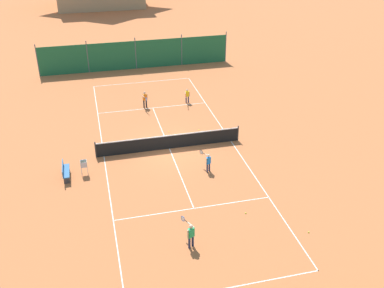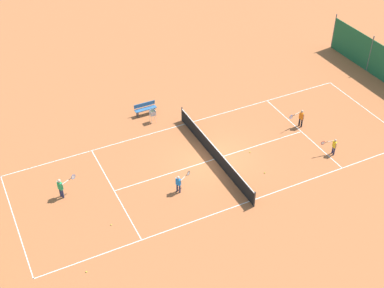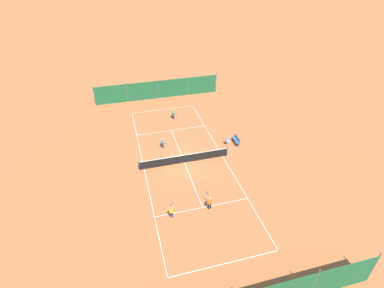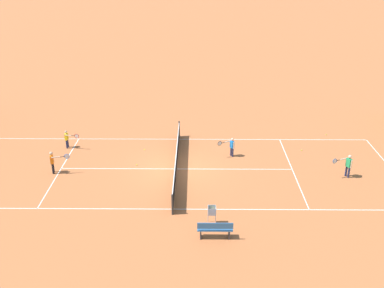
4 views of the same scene
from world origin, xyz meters
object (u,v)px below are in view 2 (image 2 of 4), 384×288
Objects in this scene: tennis_ball_far_corner at (86,272)px; ball_hopper at (153,113)px; player_near_service at (179,182)px; courtside_bench at (145,108)px; tennis_ball_service_box at (265,173)px; tennis_ball_alley_right at (111,225)px; tennis_net at (215,153)px; player_near_baseline at (301,117)px; tennis_ball_alley_left at (250,152)px; player_far_baseline at (334,145)px; player_far_service at (61,187)px.

ball_hopper is (-10.14, 7.76, 0.62)m from tennis_ball_far_corner.
ball_hopper is (-6.95, 1.34, -0.02)m from player_near_service.
courtside_bench is at bearing 171.16° from player_near_service.
courtside_bench is at bearing -156.03° from tennis_ball_service_box.
tennis_ball_alley_right is 9.47m from tennis_ball_service_box.
player_near_service is 17.37× the size of tennis_ball_alley_right.
tennis_net is 7.25× the size of player_near_baseline.
player_near_service reaches higher than tennis_ball_alley_left.
tennis_ball_alley_left is at bearing 102.98° from player_near_service.
player_far_baseline is 0.75× the size of courtside_bench.
player_far_service is at bearing -52.68° from courtside_bench.
player_near_baseline reaches higher than player_far_baseline.
player_near_service is 5.56m from tennis_ball_alley_left.
player_far_service is at bearing 175.62° from tennis_ball_far_corner.
player_near_service is at bearing -62.21° from tennis_net.
tennis_ball_alley_right is at bearing -32.33° from courtside_bench.
tennis_net reaches higher than tennis_ball_alley_left.
tennis_ball_far_corner is 1.00× the size of tennis_ball_service_box.
player_near_baseline reaches higher than player_near_service.
tennis_ball_far_corner is (2.10, -16.25, -0.63)m from player_far_baseline.
player_near_baseline reaches higher than tennis_net.
tennis_net is 9.15m from player_far_service.
tennis_ball_service_box and tennis_ball_alley_left have the same top height.
ball_hopper is at bearing -161.42° from tennis_net.
player_far_baseline is 5.06m from tennis_ball_alley_left.
player_far_service is 9.09m from courtside_bench.
player_far_service is at bearing -102.74° from player_far_baseline.
tennis_net reaches higher than tennis_ball_far_corner.
player_near_baseline is at bearing 102.07° from tennis_ball_alley_left.
tennis_net is 6.64m from player_near_baseline.
player_near_baseline is 19.17× the size of tennis_ball_alley_left.
player_near_baseline is 0.84× the size of courtside_bench.
player_far_service is (-0.83, -9.11, 0.25)m from tennis_net.
tennis_ball_far_corner is at bearing -4.38° from player_far_service.
tennis_ball_far_corner is 13.56m from courtside_bench.
courtside_bench is at bearing 127.32° from player_far_service.
tennis_ball_alley_right and tennis_ball_alley_left have the same top height.
player_far_service is 6.48m from player_near_service.
ball_hopper is at bearing 5.54° from courtside_bench.
tennis_ball_alley_left is at bearing 31.53° from courtside_bench.
ball_hopper is (-7.73, 5.66, 0.62)m from tennis_ball_alley_right.
tennis_net is at bearing -140.43° from tennis_ball_service_box.
player_far_baseline is 16.40m from tennis_ball_far_corner.
player_near_service is at bearing -98.92° from tennis_ball_service_box.
player_near_service reaches higher than player_far_baseline.
tennis_ball_alley_right is (3.27, 1.67, -0.71)m from player_far_service.
player_near_baseline is 17.04m from tennis_ball_far_corner.
tennis_ball_service_box is (-2.38, 11.57, 0.00)m from tennis_ball_far_corner.
tennis_ball_service_box is at bearing 101.64° from tennis_ball_far_corner.
player_near_service is at bearing -8.84° from courtside_bench.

